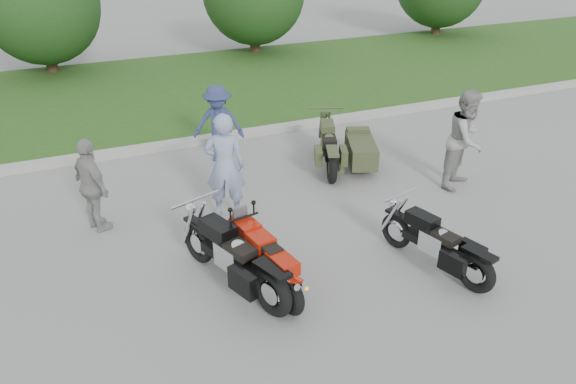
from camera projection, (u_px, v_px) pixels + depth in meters
name	position (u px, v px, depth m)	size (l,w,h in m)	color
ground	(314.00, 285.00, 8.31)	(80.00, 80.00, 0.00)	gray
curb	(205.00, 140.00, 13.18)	(60.00, 0.30, 0.15)	#A09E97
grass_strip	(167.00, 91.00, 16.57)	(60.00, 8.00, 0.14)	#396321
tree_mid_left	(40.00, 6.00, 17.29)	(3.60, 3.60, 4.00)	#3F2B1C
sportbike_red	(267.00, 260.00, 7.97)	(0.55, 1.84, 0.88)	black
cruiser_left	(237.00, 261.00, 8.02)	(1.02, 2.35, 0.94)	black
cruiser_right	(439.00, 247.00, 8.47)	(0.76, 2.08, 0.82)	black
cruiser_sidecar	(348.00, 150.00, 11.80)	(1.57, 2.16, 0.87)	black
person_stripe	(225.00, 166.00, 9.73)	(0.71, 0.46, 1.94)	#8A97BB
person_grey	(466.00, 139.00, 10.81)	(0.95, 0.74, 1.96)	gray
person_denim	(218.00, 124.00, 11.96)	(1.08, 0.62, 1.67)	navy
person_back	(92.00, 186.00, 9.36)	(0.98, 0.41, 1.67)	gray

